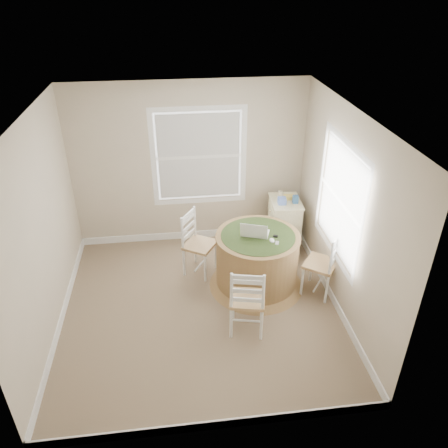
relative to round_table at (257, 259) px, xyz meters
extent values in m
cube|color=#856B54|center=(-0.82, -0.41, -0.46)|extent=(3.60, 3.60, 0.02)
cube|color=white|center=(-0.82, -0.41, 2.16)|extent=(3.60, 3.60, 0.02)
cube|color=#B7AA90|center=(-0.82, 1.40, 0.85)|extent=(3.60, 0.02, 2.60)
cube|color=#B7AA90|center=(-0.82, -2.22, 0.85)|extent=(3.60, 0.02, 2.60)
cube|color=#B7AA90|center=(-2.63, -0.41, 0.85)|extent=(0.02, 3.60, 2.60)
cube|color=#B7AA90|center=(0.99, -0.41, 0.85)|extent=(0.02, 3.60, 2.60)
cube|color=white|center=(-0.82, 1.38, -0.39)|extent=(3.60, 0.02, 0.12)
cube|color=white|center=(-0.82, -2.20, -0.39)|extent=(3.60, 0.02, 0.12)
cube|color=white|center=(-2.61, -0.41, -0.39)|extent=(0.02, 3.60, 0.12)
cube|color=white|center=(0.97, -0.41, -0.39)|extent=(0.02, 3.60, 0.12)
cylinder|color=#8A5E3E|center=(0.00, 0.00, 0.00)|extent=(1.13, 1.13, 0.74)
cone|color=#8A5E3E|center=(0.00, 0.00, -0.41)|extent=(1.33, 1.33, 0.08)
cylinder|color=#8A5E3E|center=(0.00, 0.00, 0.36)|extent=(1.15, 1.15, 0.03)
cylinder|color=#36461E|center=(0.00, 0.00, 0.38)|extent=(1.00, 1.00, 0.01)
cone|color=#36461E|center=(0.00, 0.00, 0.32)|extent=(1.11, 1.11, 0.10)
cube|color=white|center=(-0.03, 0.06, 0.38)|extent=(0.42, 0.36, 0.02)
cube|color=silver|center=(-0.03, 0.06, 0.39)|extent=(0.32, 0.23, 0.00)
cube|color=black|center=(-0.08, -0.09, 0.50)|extent=(0.36, 0.19, 0.23)
ellipsoid|color=white|center=(0.16, -0.16, 0.39)|extent=(0.09, 0.12, 0.04)
cube|color=#B7BABF|center=(0.21, -0.22, 0.38)|extent=(0.07, 0.10, 0.02)
cube|color=black|center=(0.23, -0.06, 0.38)|extent=(0.07, 0.07, 0.02)
cube|color=#F4EDB7|center=(0.62, 0.95, -0.05)|extent=(0.46, 0.62, 0.81)
cube|color=#F4EDB7|center=(0.62, 0.95, 0.37)|extent=(0.50, 0.65, 0.02)
cube|color=beige|center=(0.39, 0.96, -0.29)|extent=(0.04, 0.50, 0.17)
cube|color=beige|center=(0.39, 0.96, -0.04)|extent=(0.04, 0.50, 0.17)
cube|color=beige|center=(0.39, 0.96, 0.20)|extent=(0.04, 0.50, 0.17)
cube|color=#5A79CF|center=(0.53, 0.85, 0.43)|extent=(0.13, 0.13, 0.10)
cube|color=#ECCA53|center=(0.69, 1.01, 0.41)|extent=(0.16, 0.11, 0.06)
cube|color=#2D5889|center=(0.76, 0.85, 0.44)|extent=(0.08, 0.08, 0.12)
cylinder|color=beige|center=(0.57, 1.13, 0.42)|extent=(0.07, 0.07, 0.09)
camera|label=1|loc=(-1.08, -4.88, 3.47)|focal=35.00mm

